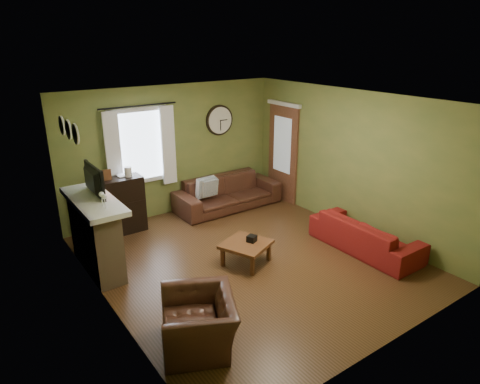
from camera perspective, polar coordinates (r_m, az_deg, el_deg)
floor at (r=7.13m, az=1.21°, el=-9.03°), size 4.60×5.20×0.00m
ceiling at (r=6.29m, az=1.39°, el=12.15°), size 4.60×5.20×0.00m
wall_left at (r=5.63m, az=-17.94°, el=-3.61°), size 0.00×5.20×2.60m
wall_right at (r=8.11m, az=14.51°, el=3.95°), size 0.00×5.20×2.60m
wall_back at (r=8.73m, az=-8.94°, el=5.48°), size 4.60×0.00×2.60m
wall_front at (r=4.92m, az=19.73°, el=-7.34°), size 4.60×0.00×2.60m
fireplace at (r=6.99m, az=-18.69°, el=-5.70°), size 0.40×1.40×1.10m
firebox at (r=7.15m, az=-17.01°, el=-7.17°), size 0.04×0.60×0.55m
mantel at (r=6.78m, az=-19.00°, el=-1.14°), size 0.58×1.60×0.08m
tv at (r=6.85m, az=-19.41°, el=0.93°), size 0.08×0.60×0.35m
tv_screen at (r=6.85m, az=-18.83°, el=1.51°), size 0.02×0.62×0.36m
medallion_left at (r=6.10m, az=-21.08°, el=7.23°), size 0.28×0.28×0.03m
medallion_mid at (r=6.43m, az=-21.91°, el=7.73°), size 0.28×0.28×0.03m
medallion_right at (r=6.76m, az=-22.65°, el=8.19°), size 0.28×0.28×0.03m
window_pane at (r=8.39m, az=-13.24°, el=6.00°), size 1.00×0.02×1.30m
curtain_rod at (r=8.15m, az=-13.40°, el=11.12°), size 0.03×0.03×1.50m
curtain_left at (r=8.13m, az=-16.52°, el=4.89°), size 0.28×0.04×1.55m
curtain_right at (r=8.53m, az=-9.53°, el=6.13°), size 0.28×0.04×1.55m
wall_clock at (r=9.11m, az=-2.70°, el=9.53°), size 0.64×0.06×0.64m
door at (r=9.41m, az=5.73°, el=5.11°), size 0.05×0.90×2.10m
bookshelf at (r=8.16m, az=-15.77°, el=-1.80°), size 0.89×0.38×1.06m
book at (r=8.11m, az=-15.96°, el=1.30°), size 0.16×0.21×0.02m
sofa_brown at (r=9.09m, az=-1.65°, el=-0.09°), size 2.26×0.88×0.66m
pillow_left at (r=8.79m, az=-4.57°, el=0.64°), size 0.42×0.14×0.42m
pillow_right at (r=8.76m, az=-4.09°, el=0.59°), size 0.36×0.11×0.36m
sofa_red at (r=7.62m, az=16.36°, el=-5.47°), size 0.76×1.95×0.57m
armchair at (r=5.26m, az=-5.51°, el=-16.86°), size 1.17×1.23×0.63m
coffee_table at (r=6.95m, az=0.81°, el=-8.12°), size 0.89×0.89×0.36m
tissue_box at (r=6.90m, az=1.58°, el=-6.33°), size 0.18×0.18×0.10m
wine_glass_a at (r=6.27m, az=-17.59°, el=-1.25°), size 0.08×0.08×0.22m
wine_glass_b at (r=6.37m, az=-17.92°, el=-0.93°), size 0.08×0.08×0.22m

